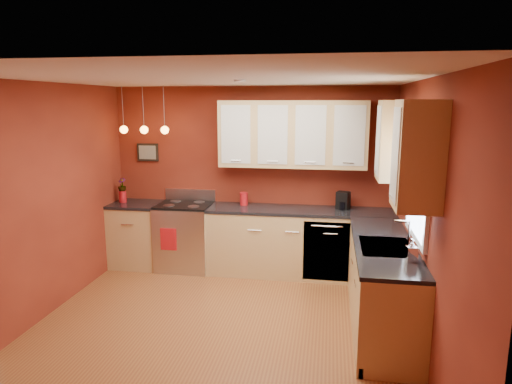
% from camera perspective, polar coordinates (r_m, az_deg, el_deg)
% --- Properties ---
extents(floor, '(4.20, 4.20, 0.00)m').
position_cam_1_polar(floor, '(5.03, -4.86, -17.09)').
color(floor, brown).
rests_on(floor, ground).
extents(ceiling, '(4.00, 4.20, 0.02)m').
position_cam_1_polar(ceiling, '(4.44, -5.43, 13.98)').
color(ceiling, beige).
rests_on(ceiling, wall_back).
extents(wall_back, '(4.00, 0.02, 2.60)m').
position_cam_1_polar(wall_back, '(6.58, -0.59, 1.74)').
color(wall_back, maroon).
rests_on(wall_back, floor).
extents(wall_front, '(4.00, 0.02, 2.60)m').
position_cam_1_polar(wall_front, '(2.68, -16.60, -13.04)').
color(wall_front, maroon).
rests_on(wall_front, floor).
extents(wall_left, '(0.02, 4.20, 2.60)m').
position_cam_1_polar(wall_left, '(5.41, -26.12, -1.49)').
color(wall_left, maroon).
rests_on(wall_left, floor).
extents(wall_right, '(0.02, 4.20, 2.60)m').
position_cam_1_polar(wall_right, '(4.51, 20.35, -3.38)').
color(wall_right, maroon).
rests_on(wall_right, floor).
extents(base_cabinets_back_left, '(0.70, 0.60, 0.90)m').
position_cam_1_polar(base_cabinets_back_left, '(6.96, -14.58, -5.28)').
color(base_cabinets_back_left, tan).
rests_on(base_cabinets_back_left, floor).
extents(base_cabinets_back_right, '(2.54, 0.60, 0.90)m').
position_cam_1_polar(base_cabinets_back_right, '(6.40, 5.45, -6.41)').
color(base_cabinets_back_right, tan).
rests_on(base_cabinets_back_right, floor).
extents(base_cabinets_right, '(0.60, 2.10, 0.90)m').
position_cam_1_polar(base_cabinets_right, '(5.15, 15.42, -11.24)').
color(base_cabinets_right, tan).
rests_on(base_cabinets_right, floor).
extents(counter_back_left, '(0.70, 0.62, 0.04)m').
position_cam_1_polar(counter_back_left, '(6.85, -14.77, -1.50)').
color(counter_back_left, black).
rests_on(counter_back_left, base_cabinets_back_left).
extents(counter_back_right, '(2.54, 0.62, 0.04)m').
position_cam_1_polar(counter_back_right, '(6.27, 5.53, -2.32)').
color(counter_back_right, black).
rests_on(counter_back_right, base_cabinets_back_right).
extents(counter_right, '(0.62, 2.10, 0.04)m').
position_cam_1_polar(counter_right, '(4.99, 15.70, -6.24)').
color(counter_right, black).
rests_on(counter_right, base_cabinets_right).
extents(gas_range, '(0.76, 0.64, 1.11)m').
position_cam_1_polar(gas_range, '(6.70, -8.83, -5.42)').
color(gas_range, '#BBBBC0').
rests_on(gas_range, floor).
extents(dishwasher_front, '(0.60, 0.02, 0.80)m').
position_cam_1_polar(dishwasher_front, '(6.11, 8.75, -7.35)').
color(dishwasher_front, '#BBBBC0').
rests_on(dishwasher_front, base_cabinets_back_right).
extents(sink, '(0.50, 0.70, 0.33)m').
position_cam_1_polar(sink, '(4.85, 15.91, -6.82)').
color(sink, gray).
rests_on(sink, counter_right).
extents(window, '(0.06, 1.02, 1.22)m').
position_cam_1_polar(window, '(4.72, 19.70, 2.10)').
color(window, white).
rests_on(window, wall_right).
extents(upper_cabinets_back, '(2.00, 0.35, 0.90)m').
position_cam_1_polar(upper_cabinets_back, '(6.25, 4.59, 7.21)').
color(upper_cabinets_back, tan).
rests_on(upper_cabinets_back, wall_back).
extents(upper_cabinets_right, '(0.35, 1.95, 0.90)m').
position_cam_1_polar(upper_cabinets_right, '(4.69, 18.05, 5.38)').
color(upper_cabinets_right, tan).
rests_on(upper_cabinets_right, wall_right).
extents(wall_picture, '(0.32, 0.03, 0.26)m').
position_cam_1_polar(wall_picture, '(6.94, -13.37, 4.85)').
color(wall_picture, black).
rests_on(wall_picture, wall_back).
extents(pendant_lights, '(0.71, 0.11, 0.66)m').
position_cam_1_polar(pendant_lights, '(6.57, -13.81, 7.63)').
color(pendant_lights, gray).
rests_on(pendant_lights, ceiling).
extents(red_canister, '(0.12, 0.12, 0.18)m').
position_cam_1_polar(red_canister, '(6.47, -1.53, -0.84)').
color(red_canister, '#AD1218').
rests_on(red_canister, counter_back_right).
extents(red_vase, '(0.11, 0.11, 0.17)m').
position_cam_1_polar(red_vase, '(6.92, -16.33, -0.56)').
color(red_vase, '#AD1218').
rests_on(red_vase, counter_back_left).
extents(flowers, '(0.13, 0.13, 0.21)m').
position_cam_1_polar(flowers, '(6.89, -16.40, 0.81)').
color(flowers, '#AD1218').
rests_on(flowers, red_vase).
extents(coffee_maker, '(0.21, 0.20, 0.24)m').
position_cam_1_polar(coffee_maker, '(6.33, 10.82, -1.13)').
color(coffee_maker, black).
rests_on(coffee_maker, counter_back_right).
extents(soap_pump, '(0.11, 0.11, 0.21)m').
position_cam_1_polar(soap_pump, '(4.44, 18.89, -6.90)').
color(soap_pump, white).
rests_on(soap_pump, counter_right).
extents(dish_towel, '(0.23, 0.02, 0.31)m').
position_cam_1_polar(dish_towel, '(6.43, -10.90, -5.83)').
color(dish_towel, '#AD1218').
rests_on(dish_towel, gas_range).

